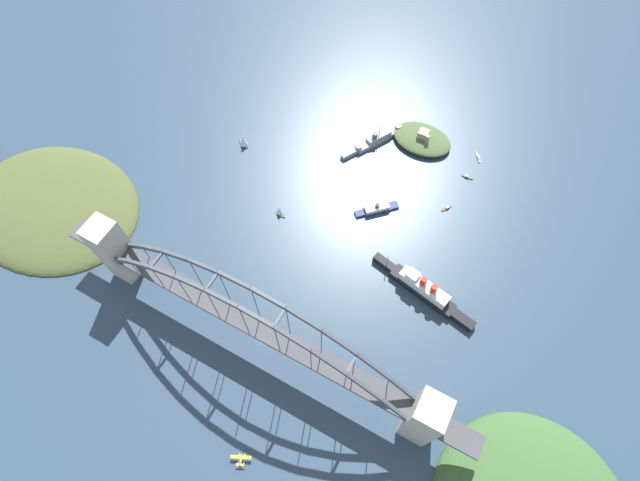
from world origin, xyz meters
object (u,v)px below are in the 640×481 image
fort_island_mid_harbor (422,139)px  small_boat_4 (279,211)px  harbor_arch_bridge (255,326)px  ocean_liner (423,289)px  small_boat_1 (243,141)px  naval_cruiser (378,138)px  seaplane_taxiing_near_bridge (241,458)px  small_boat_3 (447,208)px  harbor_ferry_steamer (377,209)px  small_boat_2 (478,157)px  small_boat_0 (467,177)px

fort_island_mid_harbor → small_boat_4: (-65.77, -114.08, 0.37)m
harbor_arch_bridge → fort_island_mid_harbor: bearing=82.6°
fort_island_mid_harbor → small_boat_4: fort_island_mid_harbor is taller
ocean_liner → small_boat_1: size_ratio=6.49×
ocean_liner → small_boat_1: 182.88m
fort_island_mid_harbor → naval_cruiser: bearing=-153.4°
seaplane_taxiing_near_bridge → small_boat_3: bearing=79.2°
ocean_liner → harbor_ferry_steamer: 71.38m
harbor_arch_bridge → naval_cruiser: size_ratio=4.29×
seaplane_taxiing_near_bridge → small_boat_2: bearing=80.5°
small_boat_0 → small_boat_3: bearing=-95.6°
small_boat_2 → naval_cruiser: bearing=-163.9°
naval_cruiser → small_boat_4: 103.86m
small_boat_0 → small_boat_2: bearing=87.4°
small_boat_0 → small_boat_4: small_boat_4 is taller
harbor_ferry_steamer → small_boat_2: harbor_ferry_steamer is taller
ocean_liner → small_boat_0: 106.70m
harbor_ferry_steamer → small_boat_0: bearing=51.4°
naval_cruiser → seaplane_taxiing_near_bridge: naval_cruiser is taller
harbor_ferry_steamer → small_boat_0: 78.05m
small_boat_3 → fort_island_mid_harbor: bearing=129.2°
small_boat_0 → fort_island_mid_harbor: bearing=160.4°
naval_cruiser → small_boat_2: naval_cruiser is taller
harbor_arch_bridge → naval_cruiser: harbor_arch_bridge is taller
ocean_liner → naval_cruiser: ocean_liner is taller
small_boat_0 → small_boat_4: size_ratio=1.00×
seaplane_taxiing_near_bridge → fort_island_mid_harbor: bearing=90.0°
harbor_arch_bridge → small_boat_1: 165.94m
small_boat_4 → small_boat_2: bearing=47.2°
small_boat_4 → ocean_liner: bearing=-4.0°
seaplane_taxiing_near_bridge → small_boat_1: size_ratio=0.94×
harbor_arch_bridge → small_boat_1: harbor_arch_bridge is taller
fort_island_mid_harbor → small_boat_4: size_ratio=5.27×
seaplane_taxiing_near_bridge → small_boat_2: size_ratio=1.28×
harbor_ferry_steamer → small_boat_0: harbor_ferry_steamer is taller
small_boat_0 → harbor_ferry_steamer: bearing=-128.6°
harbor_ferry_steamer → fort_island_mid_harbor: 77.05m
seaplane_taxiing_near_bridge → small_boat_1: 231.39m
small_boat_3 → harbor_ferry_steamer: bearing=-149.9°
harbor_arch_bridge → small_boat_0: harbor_arch_bridge is taller
harbor_ferry_steamer → small_boat_4: small_boat_4 is taller
small_boat_2 → seaplane_taxiing_near_bridge: bearing=-99.5°
small_boat_0 → small_boat_4: bearing=-138.4°
harbor_arch_bridge → small_boat_3: size_ratio=33.95×
fort_island_mid_harbor → seaplane_taxiing_near_bridge: 266.66m
harbor_ferry_steamer → small_boat_2: 97.10m
seaplane_taxiing_near_bridge → harbor_ferry_steamer: bearing=91.2°
seaplane_taxiing_near_bridge → small_boat_4: (-65.95, 152.57, 1.96)m
small_boat_0 → small_boat_2: 22.43m
naval_cruiser → harbor_ferry_steamer: bearing=-65.3°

